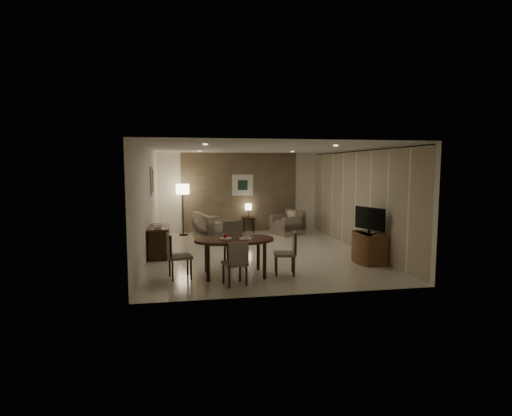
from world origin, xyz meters
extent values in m
cube|color=beige|center=(0.00, 0.00, 0.00)|extent=(5.50, 7.00, 0.00)
cube|color=white|center=(0.00, 0.00, 2.70)|extent=(5.50, 7.00, 0.00)
cube|color=#7A6A4C|center=(0.00, 3.50, 1.35)|extent=(5.50, 0.00, 2.70)
cube|color=white|center=(-2.75, 0.00, 1.35)|extent=(0.00, 7.00, 2.70)
cube|color=white|center=(2.75, 0.00, 1.35)|extent=(0.00, 7.00, 2.70)
cube|color=#7A6A4C|center=(0.00, 3.48, 1.35)|extent=(3.96, 0.03, 2.70)
cylinder|color=black|center=(2.68, 0.00, 2.64)|extent=(0.03, 6.80, 0.03)
cube|color=silver|center=(0.10, 3.46, 1.60)|extent=(0.72, 0.03, 0.72)
cube|color=#1B3120|center=(0.10, 3.44, 1.60)|extent=(0.34, 0.01, 0.34)
cube|color=silver|center=(-2.72, 1.20, 1.85)|extent=(0.03, 0.60, 0.80)
cube|color=gray|center=(-2.71, 1.20, 1.85)|extent=(0.01, 0.46, 0.64)
cylinder|color=white|center=(-1.40, -1.80, 2.69)|extent=(0.10, 0.10, 0.01)
cylinder|color=white|center=(1.40, -1.80, 2.69)|extent=(0.10, 0.10, 0.01)
cylinder|color=white|center=(-1.40, 1.80, 2.69)|extent=(0.10, 0.10, 0.01)
cylinder|color=white|center=(1.40, 1.80, 2.69)|extent=(0.10, 0.10, 0.01)
cylinder|color=white|center=(-1.02, -2.02, 0.77)|extent=(0.26, 0.26, 0.02)
cylinder|color=white|center=(-0.62, -2.12, 0.77)|extent=(0.26, 0.26, 0.02)
sphere|color=red|center=(-1.02, -2.02, 0.82)|extent=(0.09, 0.09, 0.09)
cube|color=white|center=(-0.62, -2.12, 0.79)|extent=(0.12, 0.08, 0.03)
cylinder|color=#3C3421|center=(0.27, 2.15, 0.01)|extent=(1.16, 1.16, 0.01)
camera|label=1|loc=(-1.78, -10.07, 2.25)|focal=28.00mm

